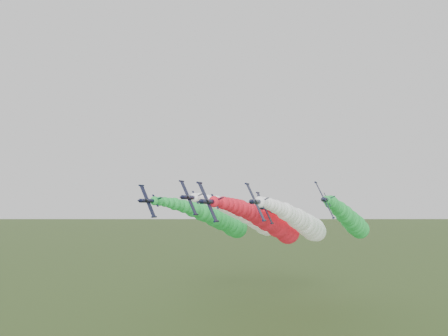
{
  "coord_description": "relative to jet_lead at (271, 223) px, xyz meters",
  "views": [
    {
      "loc": [
        40.73,
        -97.46,
        34.64
      ],
      "look_at": [
        7.54,
        -2.16,
        42.95
      ],
      "focal_mm": 35.0,
      "sensor_mm": 36.0,
      "label": 1
    }
  ],
  "objects": [
    {
      "name": "jet_outer_right",
      "position": [
        21.4,
        16.24,
        0.45
      ],
      "size": [
        10.53,
        65.53,
        16.75
      ],
      "rotation": [
        0.0,
        1.13,
        0.0
      ],
      "color": "black",
      "rests_on": "ground"
    },
    {
      "name": "jet_inner_left",
      "position": [
        -9.39,
        11.19,
        1.14
      ],
      "size": [
        10.58,
        65.58,
        16.8
      ],
      "rotation": [
        0.0,
        1.13,
        0.0
      ],
      "color": "black",
      "rests_on": "ground"
    },
    {
      "name": "jet_lead",
      "position": [
        0.0,
        0.0,
        0.0
      ],
      "size": [
        11.11,
        66.11,
        17.32
      ],
      "rotation": [
        0.0,
        1.13,
        0.0
      ],
      "color": "black",
      "rests_on": "ground"
    },
    {
      "name": "jet_inner_right",
      "position": [
        8.07,
        8.1,
        -0.16
      ],
      "size": [
        10.63,
        65.63,
        16.85
      ],
      "rotation": [
        0.0,
        1.13,
        0.0
      ],
      "color": "black",
      "rests_on": "ground"
    },
    {
      "name": "jet_outer_left",
      "position": [
        -21.32,
        14.77,
        0.13
      ],
      "size": [
        11.14,
        66.14,
        17.36
      ],
      "rotation": [
        0.0,
        1.13,
        0.0
      ],
      "color": "black",
      "rests_on": "ground"
    },
    {
      "name": "jet_trail",
      "position": [
        5.38,
        27.11,
        -1.55
      ],
      "size": [
        10.66,
        65.66,
        16.88
      ],
      "rotation": [
        0.0,
        1.13,
        0.0
      ],
      "color": "black",
      "rests_on": "ground"
    }
  ]
}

